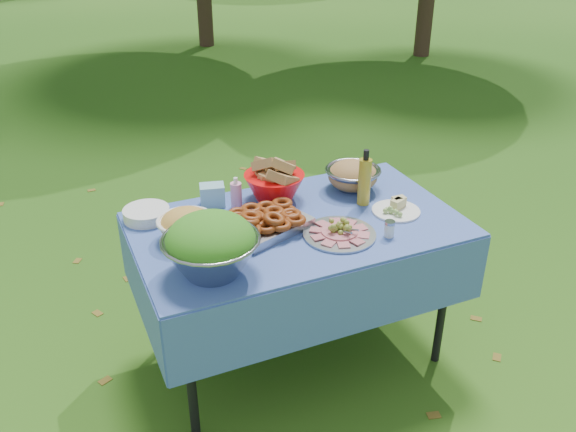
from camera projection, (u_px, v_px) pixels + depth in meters
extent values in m
plane|color=#0E380A|center=(297.00, 353.00, 3.11)|extent=(80.00, 80.00, 0.00)
cube|color=#769CE4|center=(297.00, 292.00, 2.93)|extent=(1.46, 0.86, 0.76)
cylinder|color=white|center=(146.00, 214.00, 2.77)|extent=(0.24, 0.24, 0.05)
cube|color=#8ECCDC|center=(212.00, 195.00, 2.88)|extent=(0.13, 0.11, 0.10)
cylinder|color=#F89BC7|center=(236.00, 192.00, 2.85)|extent=(0.07, 0.07, 0.15)
cube|color=#A6A6AB|center=(266.00, 221.00, 2.67)|extent=(0.42, 0.36, 0.08)
cylinder|color=#9CA1A4|center=(340.00, 228.00, 2.63)|extent=(0.40, 0.40, 0.07)
cylinder|color=#AD9824|center=(365.00, 177.00, 2.85)|extent=(0.08, 0.08, 0.27)
cylinder|color=white|center=(396.00, 206.00, 2.83)|extent=(0.30, 0.30, 0.06)
cylinder|color=white|center=(389.00, 229.00, 2.63)|extent=(0.06, 0.06, 0.07)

